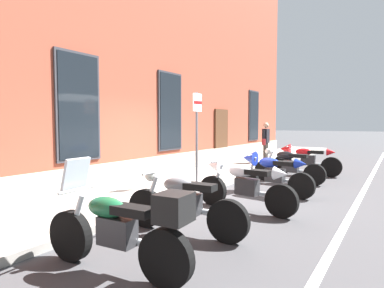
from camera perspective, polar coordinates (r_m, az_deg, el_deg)
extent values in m
plane|color=#38383A|center=(7.97, 2.35, -8.80)|extent=(140.00, 140.00, 0.00)
cube|color=gray|center=(8.61, -4.59, -7.42)|extent=(30.95, 2.39, 0.13)
cube|color=silver|center=(6.98, 26.13, -10.96)|extent=(30.95, 0.12, 0.01)
cube|color=brown|center=(12.33, -23.32, 18.89)|extent=(24.95, 6.96, 10.04)
cube|color=gray|center=(9.30, -10.30, -4.87)|extent=(24.95, 0.10, 0.70)
cube|color=#2D2D33|center=(8.01, -19.31, 6.18)|extent=(1.22, 0.06, 2.52)
cube|color=black|center=(7.99, -19.18, 6.19)|extent=(1.10, 0.03, 2.40)
cube|color=#2D2D33|center=(10.59, -3.87, 5.71)|extent=(1.22, 0.06, 2.52)
cube|color=black|center=(10.57, -3.74, 5.72)|extent=(1.10, 0.03, 2.40)
cube|color=#472B19|center=(13.62, 5.14, 1.26)|extent=(1.10, 0.08, 2.30)
cube|color=#2D2D33|center=(16.86, 10.75, 4.90)|extent=(1.22, 0.06, 2.52)
cube|color=black|center=(16.85, 10.85, 4.90)|extent=(1.10, 0.03, 2.40)
cylinder|color=black|center=(4.48, -20.53, -14.83)|extent=(0.17, 0.64, 0.64)
cylinder|color=black|center=(3.59, -4.59, -19.35)|extent=(0.17, 0.64, 0.64)
cylinder|color=silver|center=(4.33, -19.71, -12.07)|extent=(0.09, 0.31, 0.62)
cube|color=#28282B|center=(3.90, -13.02, -14.69)|extent=(0.25, 0.45, 0.32)
ellipsoid|color=#195633|center=(3.93, -14.74, -10.69)|extent=(0.30, 0.54, 0.24)
cube|color=black|center=(3.68, -10.34, -11.44)|extent=(0.25, 0.49, 0.10)
cylinder|color=silver|center=(4.19, -19.09, -7.49)|extent=(0.62, 0.08, 0.04)
cylinder|color=silver|center=(3.85, -8.26, -16.92)|extent=(0.12, 0.46, 0.09)
cube|color=#B2BCC6|center=(4.21, -19.69, -4.97)|extent=(0.37, 0.17, 0.40)
cube|color=black|center=(3.36, -3.19, -11.10)|extent=(0.38, 0.34, 0.30)
cylinder|color=black|center=(5.53, -8.10, -11.07)|extent=(0.15, 0.64, 0.64)
cylinder|color=black|center=(4.80, 6.35, -13.34)|extent=(0.15, 0.64, 0.64)
cylinder|color=silver|center=(5.41, -7.27, -8.68)|extent=(0.09, 0.31, 0.63)
cube|color=#28282B|center=(5.05, -0.92, -10.34)|extent=(0.24, 0.45, 0.32)
ellipsoid|color=slate|center=(5.07, -2.40, -7.20)|extent=(0.29, 0.53, 0.24)
cube|color=black|center=(4.88, 1.42, -7.50)|extent=(0.25, 0.49, 0.10)
cylinder|color=silver|center=(5.30, -6.61, -4.89)|extent=(0.62, 0.07, 0.04)
cylinder|color=silver|center=(5.05, 2.78, -11.88)|extent=(0.11, 0.45, 0.09)
sphere|color=silver|center=(5.35, -7.30, -5.56)|extent=(0.18, 0.18, 0.18)
cylinder|color=black|center=(6.91, 3.67, -8.13)|extent=(0.18, 0.63, 0.62)
cylinder|color=black|center=(6.19, 15.44, -9.65)|extent=(0.18, 0.63, 0.62)
cylinder|color=silver|center=(6.80, 4.37, -6.09)|extent=(0.10, 0.32, 0.65)
cube|color=#28282B|center=(6.45, 9.62, -7.38)|extent=(0.26, 0.46, 0.32)
ellipsoid|color=silver|center=(6.48, 8.48, -4.74)|extent=(0.31, 0.54, 0.24)
cube|color=black|center=(6.30, 11.49, -4.92)|extent=(0.27, 0.50, 0.10)
cylinder|color=silver|center=(6.70, 4.95, -2.96)|extent=(0.62, 0.10, 0.04)
cylinder|color=silver|center=(6.45, 12.49, -8.60)|extent=(0.14, 0.46, 0.09)
cone|color=silver|center=(6.79, 4.03, -3.72)|extent=(0.39, 0.37, 0.36)
cone|color=silver|center=(6.10, 15.34, -5.06)|extent=(0.27, 0.28, 0.24)
cylinder|color=black|center=(8.37, 9.64, -6.13)|extent=(0.18, 0.62, 0.61)
cylinder|color=black|center=(7.80, 18.66, -6.99)|extent=(0.18, 0.62, 0.61)
cylinder|color=silver|center=(8.28, 10.26, -4.42)|extent=(0.10, 0.32, 0.65)
cube|color=#28282B|center=(8.01, 14.33, -5.33)|extent=(0.27, 0.46, 0.32)
ellipsoid|color=#192D9E|center=(8.03, 13.39, -3.19)|extent=(0.31, 0.54, 0.24)
cube|color=black|center=(7.88, 15.89, -3.29)|extent=(0.27, 0.50, 0.10)
cylinder|color=silver|center=(8.20, 10.79, -1.82)|extent=(0.62, 0.10, 0.04)
cylinder|color=silver|center=(8.02, 16.64, -6.30)|extent=(0.14, 0.46, 0.09)
cone|color=#192D9E|center=(8.27, 9.98, -2.46)|extent=(0.39, 0.38, 0.36)
cone|color=#192D9E|center=(7.73, 18.60, -3.32)|extent=(0.27, 0.28, 0.24)
cylinder|color=black|center=(10.03, 12.63, -4.55)|extent=(0.15, 0.61, 0.60)
cylinder|color=black|center=(9.57, 20.71, -5.09)|extent=(0.15, 0.61, 0.60)
cylinder|color=silver|center=(9.95, 13.18, -3.06)|extent=(0.08, 0.33, 0.66)
cube|color=#28282B|center=(9.74, 16.87, -3.80)|extent=(0.24, 0.45, 0.32)
ellipsoid|color=black|center=(9.75, 16.07, -1.95)|extent=(0.28, 0.53, 0.24)
cube|color=black|center=(9.63, 18.21, -2.00)|extent=(0.24, 0.49, 0.10)
cylinder|color=silver|center=(9.89, 13.64, -0.84)|extent=(0.62, 0.06, 0.04)
cylinder|color=silver|center=(9.78, 18.75, -4.57)|extent=(0.11, 0.45, 0.09)
sphere|color=silver|center=(9.92, 13.21, -1.23)|extent=(0.18, 0.18, 0.18)
cylinder|color=black|center=(11.57, 15.72, -3.41)|extent=(0.14, 0.65, 0.64)
cylinder|color=black|center=(11.27, 23.26, -3.76)|extent=(0.14, 0.65, 0.64)
cylinder|color=silver|center=(11.52, 16.22, -2.21)|extent=(0.08, 0.31, 0.63)
cube|color=#28282B|center=(11.37, 19.71, -2.70)|extent=(0.23, 0.45, 0.32)
ellipsoid|color=red|center=(11.37, 18.99, -1.33)|extent=(0.28, 0.53, 0.24)
cube|color=black|center=(11.30, 20.88, -1.35)|extent=(0.24, 0.49, 0.10)
cylinder|color=silver|center=(11.47, 16.64, -0.39)|extent=(0.62, 0.06, 0.04)
cylinder|color=silver|center=(11.45, 21.28, -3.35)|extent=(0.10, 0.45, 0.09)
cone|color=red|center=(11.51, 16.00, -0.86)|extent=(0.37, 0.35, 0.36)
cone|color=red|center=(11.23, 23.22, -1.33)|extent=(0.25, 0.27, 0.24)
cylinder|color=#38332D|center=(13.54, 12.90, -1.46)|extent=(0.14, 0.14, 0.80)
cylinder|color=#38332D|center=(13.37, 12.67, -1.52)|extent=(0.14, 0.14, 0.80)
cube|color=black|center=(13.41, 12.83, 1.42)|extent=(0.41, 0.22, 0.57)
sphere|color=tan|center=(13.40, 12.85, 3.22)|extent=(0.22, 0.22, 0.22)
cylinder|color=black|center=(13.65, 13.14, 1.33)|extent=(0.09, 0.09, 0.54)
cylinder|color=black|center=(13.18, 12.50, 1.26)|extent=(0.09, 0.09, 0.54)
cube|color=maroon|center=(13.11, 12.47, 0.35)|extent=(0.08, 0.12, 0.24)
cylinder|color=#4C4C51|center=(8.13, 0.82, 0.76)|extent=(0.06, 0.06, 2.35)
cube|color=white|center=(8.12, 0.95, 7.30)|extent=(0.36, 0.03, 0.44)
cube|color=red|center=(8.11, 1.04, 7.30)|extent=(0.36, 0.01, 0.08)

